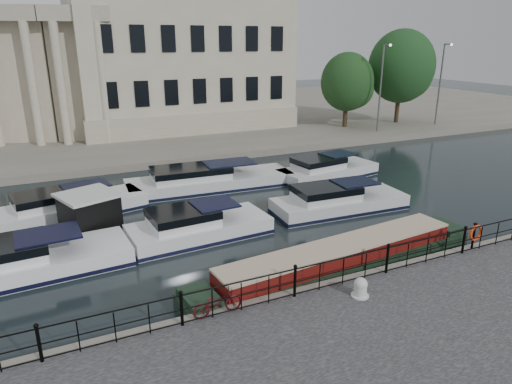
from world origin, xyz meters
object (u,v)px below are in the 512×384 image
life_ring_post (475,233)px  narrowboat (340,263)px  harbour_hut (90,217)px  bicycle (217,303)px  mooring_bollard (360,288)px

life_ring_post → narrowboat: life_ring_post is taller
life_ring_post → harbour_hut: bearing=146.2°
bicycle → harbour_hut: bearing=15.4°
mooring_bollard → life_ring_post: (6.67, 1.03, 0.40)m
mooring_bollard → life_ring_post: life_ring_post is taller
bicycle → narrowboat: bearing=-75.9°
bicycle → narrowboat: 6.17m
life_ring_post → harbour_hut: size_ratio=0.28×
bicycle → narrowboat: bicycle is taller
mooring_bollard → narrowboat: 2.90m
life_ring_post → narrowboat: bearing=163.8°
mooring_bollard → bicycle: bearing=168.1°
mooring_bollard → narrowboat: mooring_bollard is taller
mooring_bollard → life_ring_post: 6.76m
mooring_bollard → life_ring_post: bearing=8.7°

